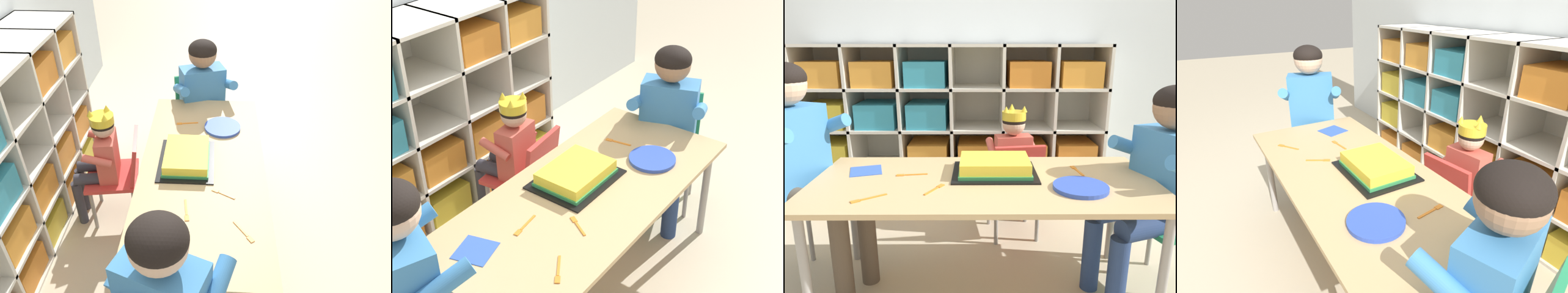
# 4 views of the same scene
# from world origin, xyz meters

# --- Properties ---
(ground) EXTENTS (16.00, 16.00, 0.00)m
(ground) POSITION_xyz_m (0.00, 0.00, 0.00)
(ground) COLOR beige
(activity_table) EXTENTS (1.51, 0.68, 0.57)m
(activity_table) POSITION_xyz_m (0.00, 0.00, 0.52)
(activity_table) COLOR tan
(activity_table) RESTS_ON ground
(classroom_chair_blue) EXTENTS (0.35, 0.37, 0.61)m
(classroom_chair_blue) POSITION_xyz_m (0.19, 0.52, 0.35)
(classroom_chair_blue) COLOR red
(classroom_chair_blue) RESTS_ON ground
(child_with_crown) EXTENTS (0.32, 0.32, 0.80)m
(child_with_crown) POSITION_xyz_m (0.18, 0.62, 0.50)
(child_with_crown) COLOR #D15647
(child_with_crown) RESTS_ON ground
(adult_helper_seated) EXTENTS (0.49, 0.47, 1.07)m
(adult_helper_seated) POSITION_xyz_m (-0.81, 0.08, 0.67)
(adult_helper_seated) COLOR #3D7FBC
(adult_helper_seated) RESTS_ON ground
(classroom_chair_guest_side) EXTENTS (0.41, 0.44, 0.66)m
(classroom_chair_guest_side) POSITION_xyz_m (0.87, 0.05, 0.40)
(classroom_chair_guest_side) COLOR #238451
(classroom_chair_guest_side) RESTS_ON ground
(guest_at_table_side) EXTENTS (0.48, 0.46, 0.98)m
(guest_at_table_side) POSITION_xyz_m (0.77, 0.02, 0.59)
(guest_at_table_side) COLOR #3D7FBC
(guest_at_table_side) RESTS_ON ground
(birthday_cake_on_tray) EXTENTS (0.38, 0.31, 0.07)m
(birthday_cake_on_tray) POSITION_xyz_m (0.05, 0.09, 0.60)
(birthday_cake_on_tray) COLOR black
(birthday_cake_on_tray) RESTS_ON activity_table
(paper_plate_stack) EXTENTS (0.23, 0.23, 0.02)m
(paper_plate_stack) POSITION_xyz_m (0.40, -0.11, 0.58)
(paper_plate_stack) COLOR blue
(paper_plate_stack) RESTS_ON activity_table
(paper_napkin_square) EXTENTS (0.18, 0.18, 0.00)m
(paper_napkin_square) POSITION_xyz_m (-0.55, 0.12, 0.57)
(paper_napkin_square) COLOR #3356B7
(paper_napkin_square) RESTS_ON activity_table
(fork_beside_plate_stack) EXTENTS (0.03, 0.14, 0.00)m
(fork_beside_plate_stack) POSITION_xyz_m (0.44, 0.12, 0.57)
(fork_beside_plate_stack) COLOR orange
(fork_beside_plate_stack) RESTS_ON activity_table
(fork_near_cake_tray) EXTENTS (0.13, 0.09, 0.00)m
(fork_near_cake_tray) POSITION_xyz_m (-0.46, -0.21, 0.57)
(fork_near_cake_tray) COLOR orange
(fork_near_cake_tray) RESTS_ON activity_table
(fork_near_child_seat) EXTENTS (0.08, 0.12, 0.00)m
(fork_near_child_seat) POSITION_xyz_m (-0.20, -0.11, 0.57)
(fork_near_child_seat) COLOR orange
(fork_near_child_seat) RESTS_ON activity_table
(fork_by_napkin) EXTENTS (0.14, 0.03, 0.00)m
(fork_by_napkin) POSITION_xyz_m (-0.34, 0.06, 0.57)
(fork_by_napkin) COLOR orange
(fork_by_napkin) RESTS_ON activity_table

